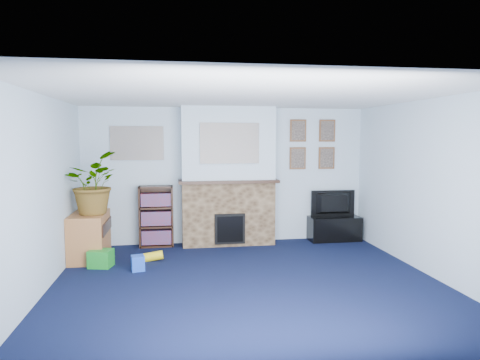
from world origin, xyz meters
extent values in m
cube|color=black|center=(0.00, 0.00, 0.00)|extent=(5.00, 4.50, 0.01)
cube|color=white|center=(0.00, 0.00, 2.40)|extent=(5.00, 4.50, 0.01)
cube|color=silver|center=(0.00, 2.25, 1.20)|extent=(5.00, 0.04, 2.40)
cube|color=silver|center=(0.00, -2.25, 1.20)|extent=(5.00, 0.04, 2.40)
cube|color=silver|center=(-2.50, 0.00, 1.20)|extent=(0.04, 4.50, 2.40)
cube|color=silver|center=(2.50, 0.00, 1.20)|extent=(0.04, 4.50, 2.40)
cube|color=brown|center=(0.00, 2.05, 0.55)|extent=(1.60, 0.40, 1.10)
cube|color=brown|center=(0.00, 2.05, 1.75)|extent=(1.60, 0.40, 1.30)
cube|color=brown|center=(0.00, 2.02, 1.12)|extent=(1.72, 0.50, 0.05)
cube|color=brown|center=(0.00, 1.84, 0.32)|extent=(0.52, 0.08, 0.52)
cube|color=brown|center=(0.00, 1.80, 0.32)|extent=(0.44, 0.02, 0.44)
cube|color=gray|center=(0.00, 1.84, 1.78)|extent=(1.00, 0.03, 0.68)
cube|color=gray|center=(-1.55, 2.23, 1.78)|extent=(0.90, 0.03, 0.58)
cube|color=brown|center=(1.30, 2.23, 2.00)|extent=(0.30, 0.03, 0.40)
cube|color=brown|center=(1.85, 2.23, 2.00)|extent=(0.30, 0.03, 0.40)
cube|color=brown|center=(1.30, 2.23, 1.50)|extent=(0.30, 0.03, 0.40)
cube|color=brown|center=(1.85, 2.23, 1.50)|extent=(0.30, 0.03, 0.40)
cube|color=black|center=(1.95, 2.03, 0.23)|extent=(0.93, 0.39, 0.44)
imported|color=black|center=(1.95, 2.05, 0.68)|extent=(0.82, 0.12, 0.47)
cube|color=black|center=(-1.24, 2.23, 0.53)|extent=(0.58, 0.02, 1.05)
cube|color=black|center=(-1.52, 2.10, 0.53)|extent=(0.03, 0.28, 1.05)
cube|color=black|center=(-0.97, 2.10, 0.53)|extent=(0.03, 0.28, 1.05)
cube|color=black|center=(-1.24, 2.10, 0.01)|extent=(0.56, 0.28, 0.03)
cube|color=black|center=(-1.24, 2.10, 0.35)|extent=(0.56, 0.28, 0.03)
cube|color=black|center=(-1.24, 2.10, 0.68)|extent=(0.56, 0.28, 0.03)
cube|color=black|center=(-1.24, 2.10, 1.04)|extent=(0.56, 0.28, 0.03)
cube|color=black|center=(-1.24, 2.09, 0.17)|extent=(0.50, 0.22, 0.24)
cube|color=black|center=(-1.24, 2.09, 0.50)|extent=(0.50, 0.22, 0.24)
cube|color=black|center=(-1.24, 2.09, 0.82)|extent=(0.50, 0.22, 0.22)
cube|color=#A46434|center=(-2.24, 1.48, 0.35)|extent=(0.51, 0.92, 0.71)
imported|color=#26661E|center=(-2.19, 1.43, 1.19)|extent=(0.92, 1.01, 0.95)
cube|color=gold|center=(-0.03, 2.00, 1.22)|extent=(0.11, 0.06, 0.15)
cylinder|color=#B2BFC6|center=(0.34, 2.00, 1.23)|extent=(0.05, 0.05, 0.17)
sphere|color=gray|center=(-0.56, 2.00, 1.22)|extent=(0.13, 0.13, 0.13)
cylinder|color=blue|center=(0.74, 2.00, 1.21)|extent=(0.05, 0.05, 0.11)
cube|color=#198C26|center=(-2.00, 1.00, 0.14)|extent=(0.37, 0.32, 0.25)
sphere|color=orange|center=(-1.92, 1.20, 0.09)|extent=(0.18, 0.18, 0.18)
cube|color=blue|center=(-1.45, 0.74, 0.11)|extent=(0.21, 0.21, 0.21)
cylinder|color=yellow|center=(-1.26, 1.20, 0.07)|extent=(0.31, 0.14, 0.18)
camera|label=1|loc=(-0.92, -5.30, 1.88)|focal=32.00mm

